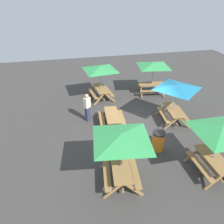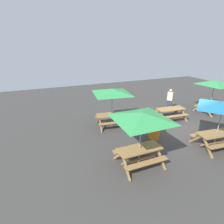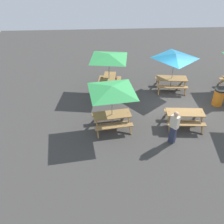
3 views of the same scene
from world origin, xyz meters
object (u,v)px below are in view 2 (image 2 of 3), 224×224
Objects in this scene: picnic_table_2 at (170,111)px; picnic_table_4 at (223,108)px; person_standing at (170,100)px; picnic_table_0 at (112,94)px; trash_bin_orange at (155,130)px; picnic_table_3 at (141,120)px; picnic_table_1 at (215,85)px.

picnic_table_4 is (0.23, 3.49, 1.43)m from picnic_table_2.
person_standing is (-1.11, -4.70, -1.10)m from picnic_table_4.
person_standing is (-4.76, -0.70, -1.10)m from picnic_table_0.
picnic_table_2 is 2.92m from trash_bin_orange.
picnic_table_0 and picnic_table_3 have the same top height.
picnic_table_2 is at bearing 179.91° from picnic_table_0.
picnic_table_4 is 4.95m from person_standing.
person_standing is at bearing -138.98° from picnic_table_3.
picnic_table_4 is 3.20m from trash_bin_orange.
picnic_table_0 is 1.00× the size of picnic_table_1.
picnic_table_2 is 3.77m from picnic_table_4.
picnic_table_0 is 4.16m from picnic_table_2.
picnic_table_3 reaches higher than person_standing.
person_standing is (2.65, -1.23, -1.10)m from picnic_table_1.
picnic_table_3 is 1.21× the size of picnic_table_4.
picnic_table_1 is 8.41m from picnic_table_3.
picnic_table_0 is 4.94m from person_standing.
picnic_table_0 is at bearing 58.00° from person_standing.
picnic_table_2 is at bearing -142.57° from picnic_table_3.
picnic_table_1 is 3.81m from picnic_table_2.
picnic_table_3 is at bearing 15.09° from picnic_table_1.
picnic_table_0 is at bearing -41.52° from picnic_table_4.
picnic_table_0 is 5.42m from picnic_table_4.
trash_bin_orange is (2.39, 1.67, -0.07)m from picnic_table_2.
trash_bin_orange is (-1.49, 2.19, -1.49)m from picnic_table_0.
picnic_table_3 is 4.01m from picnic_table_4.
picnic_table_3 is at bearing 92.15° from picnic_table_0.
picnic_table_3 reaches higher than picnic_table_2.
picnic_table_1 is (-7.41, 0.52, 0.00)m from picnic_table_0.
person_standing is (-5.11, -4.46, -1.10)m from picnic_table_3.
picnic_table_4 is 2.38× the size of trash_bin_orange.
picnic_table_3 is 2.84m from trash_bin_orange.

